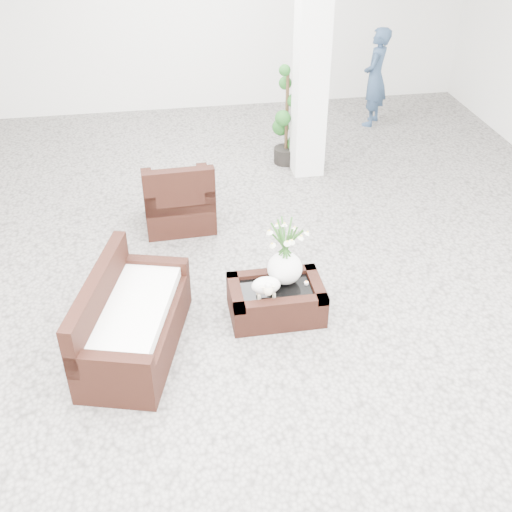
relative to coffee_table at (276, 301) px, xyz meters
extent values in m
plane|color=gray|center=(-0.18, 0.23, -0.16)|extent=(11.00, 11.00, 0.00)
cube|color=white|center=(1.02, 3.03, 1.59)|extent=(0.40, 0.40, 3.50)
cube|color=#32160E|center=(0.00, 0.00, 0.00)|extent=(0.90, 0.60, 0.31)
ellipsoid|color=white|center=(-0.12, -0.10, 0.26)|extent=(0.28, 0.23, 0.21)
cylinder|color=white|center=(0.30, 0.02, 0.17)|extent=(0.04, 0.04, 0.03)
cube|color=#32160E|center=(-0.82, 1.91, 0.27)|extent=(0.84, 0.81, 0.86)
cube|color=#32160E|center=(-1.35, -0.28, 0.24)|extent=(1.09, 1.62, 0.79)
imported|color=navy|center=(2.46, 4.53, 0.61)|extent=(0.61, 0.67, 1.53)
camera|label=1|loc=(-0.98, -4.69, 3.79)|focal=43.85mm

